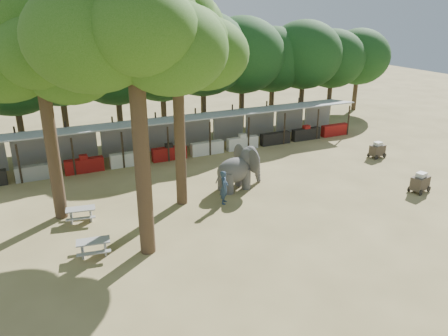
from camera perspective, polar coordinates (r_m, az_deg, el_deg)
name	(u,v)px	position (r m, az deg, el deg)	size (l,w,h in m)	color
ground	(292,242)	(19.93, 8.87, -9.56)	(100.00, 100.00, 0.00)	brown
vendor_stalls	(184,137)	(30.95, -5.31, 4.04)	(28.00, 2.99, 2.80)	gray
yard_tree_left	(34,47)	(21.40, -23.58, 14.32)	(7.10, 6.90, 11.02)	#332316
yard_tree_center	(128,26)	(16.78, -12.47, 17.70)	(7.10, 6.90, 12.04)	#332316
yard_tree_back	(172,36)	(21.48, -6.81, 16.74)	(7.10, 6.90, 11.36)	#332316
backdrop_trees	(159,66)	(34.87, -8.54, 13.04)	(46.46, 5.95, 8.33)	#332316
elephant	(239,168)	(24.86, 2.03, -0.03)	(3.18, 2.37, 2.37)	#413F3F
handler	(224,187)	(22.98, 0.02, -2.53)	(0.65, 0.44, 1.82)	#26384C
picnic_table_near	(94,245)	(19.36, -16.67, -9.67)	(1.54, 1.43, 0.68)	gray
picnic_table_far	(81,213)	(22.40, -18.20, -5.57)	(1.54, 1.43, 0.68)	gray
cart_front	(420,182)	(26.89, 24.24, -1.72)	(1.31, 1.01, 1.14)	#352B22
cart_back	(377,150)	(31.94, 19.40, 2.26)	(1.20, 0.85, 1.10)	#352B22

